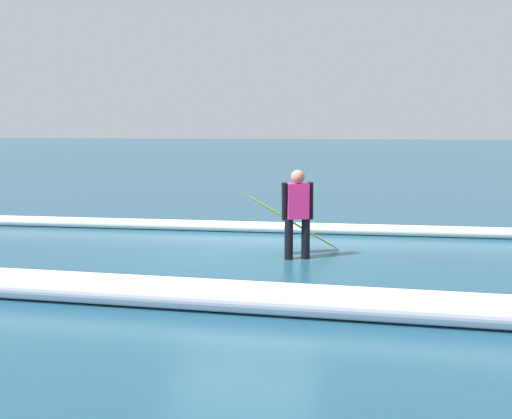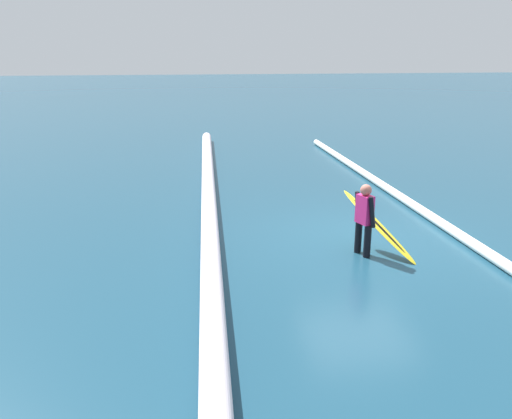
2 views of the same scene
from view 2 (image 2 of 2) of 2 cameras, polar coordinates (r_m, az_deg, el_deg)
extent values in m
plane|color=navy|center=(11.47, 11.69, -3.03)|extent=(157.95, 157.95, 0.00)
cylinder|color=black|center=(10.50, 11.26, -2.98)|extent=(0.14, 0.14, 0.66)
cylinder|color=black|center=(10.30, 12.23, -3.45)|extent=(0.14, 0.14, 0.66)
cube|color=#D82672|center=(10.21, 11.95, 0.02)|extent=(0.39, 0.30, 0.57)
sphere|color=#BD6959|center=(10.10, 12.08, 2.12)|extent=(0.22, 0.22, 0.22)
cylinder|color=black|center=(10.37, 11.20, 0.33)|extent=(0.09, 0.15, 0.61)
cylinder|color=black|center=(10.05, 12.72, -0.31)|extent=(0.09, 0.18, 0.62)
ellipsoid|color=yellow|center=(10.56, 13.36, -1.77)|extent=(1.70, 1.20, 1.12)
ellipsoid|color=black|center=(10.56, 13.36, -1.75)|extent=(1.31, 0.87, 0.90)
cylinder|color=white|center=(10.96, 24.59, -4.66)|extent=(25.97, 0.27, 0.22)
cylinder|color=white|center=(10.99, -5.13, -2.57)|extent=(25.40, 1.76, 0.38)
camera|label=1|loc=(10.55, -45.23, 2.66)|focal=43.54mm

